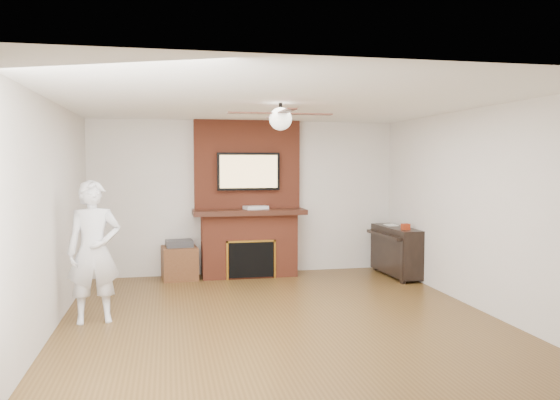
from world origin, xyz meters
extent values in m
cube|color=#4F3517|center=(0.00, 0.00, -0.09)|extent=(5.36, 5.86, 0.18)
cube|color=white|center=(0.00, 0.00, 2.59)|extent=(5.36, 5.86, 0.18)
cube|color=beige|center=(0.00, 2.84, 1.25)|extent=(5.36, 0.18, 2.50)
cube|color=beige|center=(0.00, -2.84, 1.25)|extent=(5.36, 0.18, 2.50)
cube|color=beige|center=(-2.59, 0.00, 1.25)|extent=(0.18, 5.86, 2.50)
cube|color=beige|center=(2.59, 0.00, 1.25)|extent=(0.18, 5.86, 2.50)
cube|color=brown|center=(0.00, 2.50, 0.50)|extent=(1.50, 0.50, 1.00)
cube|color=black|center=(0.00, 2.47, 1.04)|extent=(1.78, 0.64, 0.08)
cube|color=brown|center=(0.00, 2.65, 1.79)|extent=(1.70, 0.20, 1.42)
cube|color=black|center=(0.00, 2.25, 0.31)|extent=(0.70, 0.06, 0.55)
cube|color=#BF8C2D|center=(0.00, 2.24, 0.60)|extent=(0.78, 0.02, 0.03)
cube|color=#BF8C2D|center=(-0.38, 2.24, 0.31)|extent=(0.03, 0.02, 0.61)
cube|color=#BF8C2D|center=(0.38, 2.24, 0.31)|extent=(0.03, 0.02, 0.61)
cube|color=black|center=(0.00, 2.50, 1.68)|extent=(1.00, 0.07, 0.60)
cube|color=#E6BF79|center=(0.00, 2.47, 1.68)|extent=(0.92, 0.01, 0.52)
cylinder|color=black|center=(0.00, 0.00, 2.43)|extent=(0.04, 0.04, 0.14)
sphere|color=white|center=(0.00, 0.00, 2.32)|extent=(0.26, 0.26, 0.26)
cube|color=black|center=(0.33, 0.00, 2.38)|extent=(0.55, 0.11, 0.01)
cube|color=black|center=(0.00, 0.33, 2.38)|extent=(0.11, 0.55, 0.01)
cube|color=black|center=(-0.33, 0.00, 2.38)|extent=(0.55, 0.11, 0.01)
cube|color=black|center=(0.00, -0.33, 2.38)|extent=(0.11, 0.55, 0.01)
imported|color=silver|center=(-2.10, 0.34, 0.81)|extent=(0.65, 0.48, 1.62)
cube|color=#522D17|center=(-1.10, 2.48, 0.26)|extent=(0.58, 0.58, 0.51)
cube|color=#333335|center=(-1.10, 2.48, 0.56)|extent=(0.44, 0.36, 0.10)
cube|color=black|center=(2.31, 1.99, 0.42)|extent=(0.41, 1.23, 0.75)
cube|color=black|center=(2.18, 1.45, 0.33)|extent=(0.06, 0.09, 0.65)
cube|color=black|center=(2.18, 2.53, 0.33)|extent=(0.06, 0.09, 0.65)
cube|color=black|center=(2.11, 1.99, 0.67)|extent=(0.18, 1.12, 0.05)
cube|color=silver|center=(2.31, 2.22, 0.80)|extent=(0.17, 0.23, 0.01)
cube|color=maroon|center=(2.31, 1.66, 0.84)|extent=(0.11, 0.11, 0.09)
cube|color=silver|center=(0.11, 2.45, 1.11)|extent=(0.41, 0.30, 0.05)
cylinder|color=orange|center=(-0.20, 2.38, 0.06)|extent=(0.07, 0.07, 0.11)
cylinder|color=#44752E|center=(-0.06, 2.30, 0.04)|extent=(0.07, 0.07, 0.08)
cylinder|color=beige|center=(0.11, 2.38, 0.05)|extent=(0.07, 0.07, 0.10)
cylinder|color=#344A9C|center=(0.13, 2.30, 0.05)|extent=(0.06, 0.06, 0.09)
camera|label=1|loc=(-1.27, -6.11, 1.83)|focal=35.00mm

